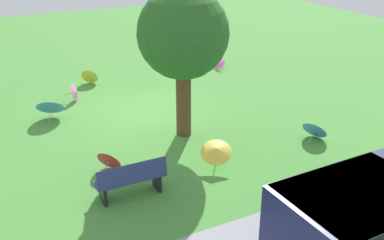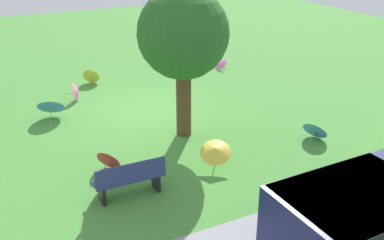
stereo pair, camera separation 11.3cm
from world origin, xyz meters
The scene contains 11 objects.
ground centered at (0.00, 0.00, 0.00)m, with size 40.00×40.00×0.00m, color #478C38.
park_bench centered at (2.15, 4.39, 0.47)m, with size 1.61×0.51×0.90m.
shade_tree centered at (-0.37, 1.93, 2.95)m, with size 2.52×2.52×4.25m.
parasol_red_0 centered at (2.21, 2.99, 0.32)m, with size 0.74×0.76×0.63m.
parasol_yellow_0 centered at (-0.19, 4.13, 0.51)m, with size 1.07×1.07×0.77m.
parasol_pink_0 centered at (-4.56, -3.18, 0.25)m, with size 0.52×0.61×0.50m.
parasol_blue_0 centered at (-3.56, 3.97, 0.32)m, with size 0.81×0.90×0.64m.
parasol_blue_1 centered at (2.87, -0.98, 0.48)m, with size 1.07×1.00×0.85m.
parasol_yellow_2 centered at (0.83, -3.83, 0.32)m, with size 0.77×0.72×0.65m.
parasol_pink_1 centered at (1.79, -2.21, 0.33)m, with size 0.62×0.69×0.65m.
parasol_blue_2 centered at (-3.83, -3.98, 0.39)m, with size 0.67×0.66×0.57m.
Camera 1 is at (4.90, 12.68, 5.69)m, focal length 41.89 mm.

